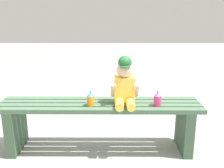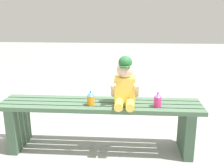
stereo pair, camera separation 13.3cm
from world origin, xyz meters
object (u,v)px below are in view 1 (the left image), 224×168
Objects in this scene: sippy_cup_left at (91,99)px; sippy_cup_right at (157,99)px; park_bench at (100,118)px; child_figure at (125,84)px.

sippy_cup_left and sippy_cup_right have the same top height.
child_figure is at bearing -7.28° from park_bench.
sippy_cup_right is at bearing -7.94° from park_bench.
park_bench is 0.38m from child_figure.
child_figure is (0.21, -0.03, 0.31)m from park_bench.
child_figure is 3.26× the size of sippy_cup_left.
park_bench is at bearing 172.06° from sippy_cup_right.
sippy_cup_left is 0.55m from sippy_cup_right.
sippy_cup_left is (-0.07, -0.07, 0.19)m from park_bench.
sippy_cup_left is (-0.28, -0.04, -0.12)m from child_figure.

